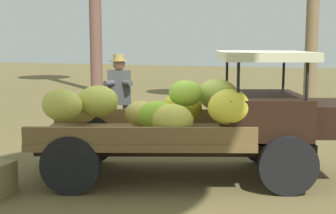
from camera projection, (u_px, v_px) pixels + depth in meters
name	position (u px, v px, depth m)	size (l,w,h in m)	color
ground_plane	(175.00, 172.00, 7.07)	(60.00, 60.00, 0.00)	brown
truck	(199.00, 118.00, 6.69)	(4.66, 2.87, 1.83)	black
farmer	(119.00, 96.00, 8.42)	(0.56, 0.52, 1.74)	slate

